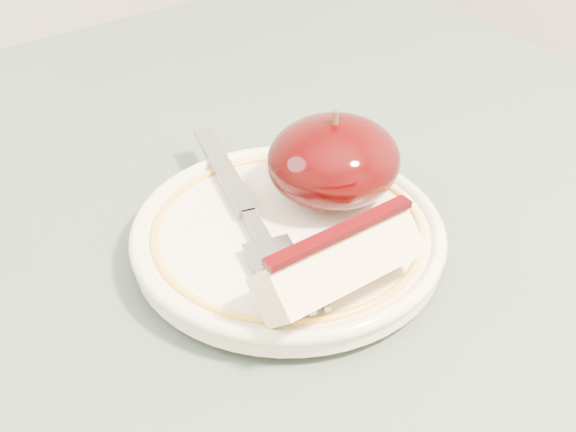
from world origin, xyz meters
TOP-DOWN VIEW (x-y plane):
  - plate at (0.10, 0.07)m, footprint 0.18×0.18m
  - apple_half at (0.15, 0.09)m, footprint 0.08×0.08m
  - apple_wedge at (0.09, 0.01)m, footprint 0.09×0.04m
  - fork at (0.09, 0.09)m, footprint 0.07×0.19m

SIDE VIEW (x-z plane):
  - plate at x=0.10m, z-range 0.75..0.77m
  - fork at x=0.09m, z-range 0.77..0.78m
  - apple_wedge at x=0.09m, z-range 0.77..0.81m
  - apple_half at x=0.15m, z-range 0.76..0.82m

